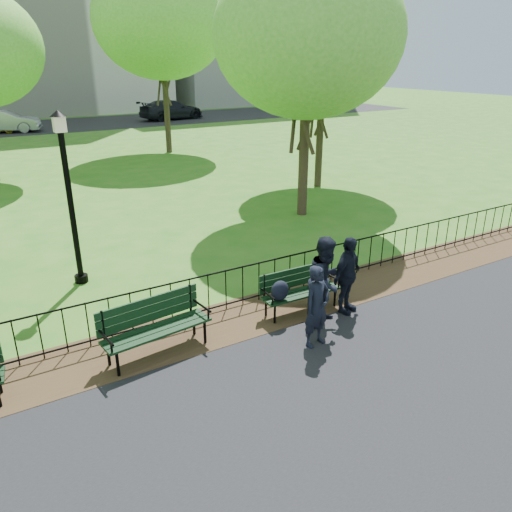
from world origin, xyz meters
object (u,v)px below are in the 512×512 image
person_left (317,306)px  person_mid (326,281)px  person_right (347,275)px  tree_far_e (161,20)px  tree_mid_e (324,48)px  park_bench_main (291,288)px  tree_near_e (308,36)px  park_bench_left_a (154,321)px  sedan_dark (171,110)px  sedan_silver (5,121)px  lamppost (69,194)px

person_left → person_mid: 0.87m
person_right → tree_far_e: bearing=58.1°
tree_mid_e → tree_far_e: tree_far_e is taller
park_bench_main → tree_near_e: 8.57m
tree_mid_e → person_left: (-7.45, -9.59, -4.44)m
park_bench_left_a → tree_far_e: tree_far_e is taller
sedan_dark → tree_mid_e: bearing=162.9°
park_bench_left_a → person_mid: 3.33m
tree_near_e → person_left: (-4.60, -6.75, -4.71)m
tree_mid_e → sedan_silver: size_ratio=1.66×
person_right → sedan_dark: person_right is taller
tree_near_e → person_left: 9.43m
tree_near_e → sedan_dark: (6.52, 27.39, -4.70)m
lamppost → person_mid: bearing=-50.4°
sedan_silver → sedan_dark: (12.73, 1.22, 0.04)m
tree_far_e → person_right: tree_far_e is taller
park_bench_left_a → person_right: 3.94m
tree_near_e → tree_mid_e: tree_near_e is taller
tree_mid_e → lamppost: bearing=-156.5°
tree_near_e → sedan_silver: bearing=103.4°
person_left → sedan_dark: size_ratio=0.29×
lamppost → tree_near_e: 8.51m
tree_far_e → person_left: tree_far_e is taller
person_mid → sedan_dark: 35.16m
tree_near_e → park_bench_left_a: bearing=-142.7°
tree_near_e → person_mid: (-3.95, -6.18, -4.59)m
tree_mid_e → sedan_dark: 25.22m
tree_near_e → tree_mid_e: size_ratio=1.05×
lamppost → person_left: bearing=-58.9°
tree_near_e → person_right: (-3.30, -6.06, -4.67)m
tree_mid_e → person_left: size_ratio=4.88×
sedan_dark → person_right: bearing=155.1°
tree_mid_e → person_mid: (-6.80, -9.02, -4.32)m
sedan_dark → tree_near_e: bearing=158.1°
tree_far_e → person_mid: tree_far_e is taller
person_mid → sedan_silver: size_ratio=0.39×
person_left → sedan_silver: person_left is taller
person_mid → sedan_dark: (10.47, 33.57, -0.11)m
tree_mid_e → tree_far_e: (-2.27, 10.38, 1.41)m
park_bench_main → tree_near_e: bearing=53.7°
lamppost → tree_far_e: bearing=61.2°
sedan_silver → sedan_dark: sedan_dark is taller
tree_mid_e → person_left: tree_mid_e is taller
sedan_silver → tree_mid_e: bearing=-141.0°
person_left → park_bench_main: bearing=66.8°
tree_near_e → sedan_silver: tree_near_e is taller
person_right → tree_mid_e: bearing=34.8°
park_bench_left_a → sedan_silver: 31.65m
lamppost → person_right: lamppost is taller
person_right → sedan_silver: size_ratio=0.36×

